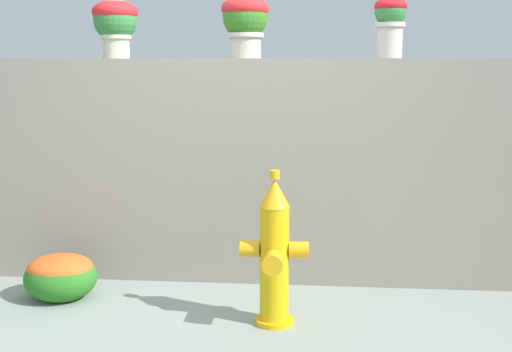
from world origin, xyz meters
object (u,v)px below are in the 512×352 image
(potted_plant_4, at_px, (390,20))
(flower_bush_left, at_px, (61,275))
(potted_plant_2, at_px, (115,21))
(potted_plant_3, at_px, (245,19))
(fire_hydrant, at_px, (274,255))

(potted_plant_4, height_order, flower_bush_left, potted_plant_4)
(flower_bush_left, bearing_deg, potted_plant_2, 64.06)
(potted_plant_3, relative_size, potted_plant_4, 1.06)
(potted_plant_4, distance_m, flower_bush_left, 2.81)
(potted_plant_2, height_order, potted_plant_4, potted_plant_2)
(potted_plant_4, relative_size, fire_hydrant, 0.44)
(potted_plant_2, height_order, fire_hydrant, potted_plant_2)
(potted_plant_2, relative_size, potted_plant_4, 1.02)
(potted_plant_2, bearing_deg, potted_plant_4, -0.55)
(potted_plant_2, bearing_deg, flower_bush_left, -115.94)
(potted_plant_2, distance_m, fire_hydrant, 2.04)
(potted_plant_2, distance_m, potted_plant_3, 0.92)
(potted_plant_3, bearing_deg, fire_hydrant, -72.87)
(potted_plant_4, xyz_separation_m, flower_bush_left, (-2.18, -0.53, -1.69))
(fire_hydrant, height_order, flower_bush_left, fire_hydrant)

